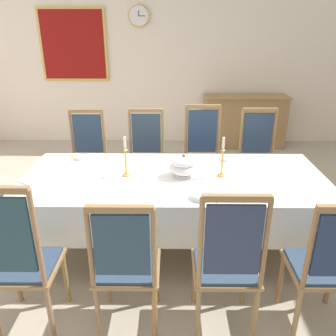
{
  "coord_description": "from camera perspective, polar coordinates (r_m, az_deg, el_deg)",
  "views": [
    {
      "loc": [
        -0.03,
        -3.0,
        2.02
      ],
      "look_at": [
        -0.05,
        -0.18,
        0.83
      ],
      "focal_mm": 36.32,
      "sensor_mm": 36.0,
      "label": 1
    }
  ],
  "objects": [
    {
      "name": "sideboard",
      "position": [
        6.21,
        12.63,
        7.67
      ],
      "size": [
        1.44,
        0.48,
        0.9
      ],
      "rotation": [
        0.0,
        0.0,
        3.14
      ],
      "color": "olive",
      "rests_on": "ground"
    },
    {
      "name": "framed_painting",
      "position": [
        6.36,
        -15.59,
        19.27
      ],
      "size": [
        1.14,
        0.05,
        1.19
      ],
      "color": "#D1B251"
    },
    {
      "name": "bowl_far_left",
      "position": [
        3.49,
        9.9,
        1.72
      ],
      "size": [
        0.15,
        0.15,
        0.03
      ],
      "color": "white",
      "rests_on": "tablecloth"
    },
    {
      "name": "bowl_near_left",
      "position": [
        2.67,
        5.7,
        -4.69
      ],
      "size": [
        0.16,
        0.16,
        0.04
      ],
      "color": "white",
      "rests_on": "tablecloth"
    },
    {
      "name": "back_wall",
      "position": [
        6.2,
        0.82,
        19.61
      ],
      "size": [
        7.28,
        0.08,
        3.34
      ],
      "primitive_type": "cube",
      "color": "silver",
      "rests_on": "ground"
    },
    {
      "name": "candlestick_east",
      "position": [
        3.04,
        9.1,
        1.21
      ],
      "size": [
        0.07,
        0.07,
        0.37
      ],
      "color": "gold",
      "rests_on": "tablecloth"
    },
    {
      "name": "spoon_primary",
      "position": [
        2.72,
        8.01,
        -4.74
      ],
      "size": [
        0.03,
        0.18,
        0.01
      ],
      "rotation": [
        0.0,
        0.0,
        -0.01
      ],
      "color": "gold",
      "rests_on": "tablecloth"
    },
    {
      "name": "bowl_near_right",
      "position": [
        3.57,
        -14.2,
        1.8
      ],
      "size": [
        0.15,
        0.15,
        0.03
      ],
      "color": "white",
      "rests_on": "tablecloth"
    },
    {
      "name": "soup_tureen",
      "position": [
        3.03,
        2.62,
        0.41
      ],
      "size": [
        0.26,
        0.26,
        0.21
      ],
      "color": "white",
      "rests_on": "tablecloth"
    },
    {
      "name": "chair_south_d",
      "position": [
        2.56,
        25.09,
        -14.51
      ],
      "size": [
        0.44,
        0.42,
        1.07
      ],
      "color": "#9B6D44",
      "rests_on": "ground"
    },
    {
      "name": "chair_north_a",
      "position": [
        4.16,
        -13.38,
        1.82
      ],
      "size": [
        0.44,
        0.42,
        1.12
      ],
      "rotation": [
        0.0,
        0.0,
        3.14
      ],
      "color": "#94653C",
      "rests_on": "ground"
    },
    {
      "name": "spoon_secondary",
      "position": [
        3.62,
        -15.76,
        1.78
      ],
      "size": [
        0.05,
        0.18,
        0.01
      ],
      "rotation": [
        0.0,
        0.0,
        0.18
      ],
      "color": "gold",
      "rests_on": "tablecloth"
    },
    {
      "name": "chair_south_a",
      "position": [
        2.52,
        -23.64,
        -13.85
      ],
      "size": [
        0.44,
        0.42,
        1.18
      ],
      "color": "#96673B",
      "rests_on": "ground"
    },
    {
      "name": "chair_north_b",
      "position": [
        4.05,
        -3.69,
        1.87
      ],
      "size": [
        0.44,
        0.42,
        1.13
      ],
      "rotation": [
        0.0,
        0.0,
        3.14
      ],
      "color": "olive",
      "rests_on": "ground"
    },
    {
      "name": "tablecloth",
      "position": [
        3.1,
        0.97,
        -2.9
      ],
      "size": [
        2.72,
        1.15,
        0.38
      ],
      "color": "white",
      "rests_on": "dining_table"
    },
    {
      "name": "chair_north_d",
      "position": [
        4.16,
        14.85,
        1.8
      ],
      "size": [
        0.44,
        0.42,
        1.14
      ],
      "rotation": [
        0.0,
        0.0,
        3.14
      ],
      "color": "olive",
      "rests_on": "ground"
    },
    {
      "name": "ground",
      "position": [
        3.63,
        0.88,
        -11.38
      ],
      "size": [
        7.28,
        6.3,
        0.04
      ],
      "primitive_type": "cube",
      "color": "#B2A590"
    },
    {
      "name": "mounted_clock",
      "position": [
        6.14,
        -4.9,
        24.09
      ],
      "size": [
        0.35,
        0.06,
        0.35
      ],
      "color": "#D1B251"
    },
    {
      "name": "candlestick_west",
      "position": [
        3.03,
        -7.11,
        1.29
      ],
      "size": [
        0.07,
        0.07,
        0.37
      ],
      "color": "gold",
      "rests_on": "tablecloth"
    },
    {
      "name": "chair_south_c",
      "position": [
        2.35,
        9.92,
        -15.29
      ],
      "size": [
        0.44,
        0.42,
        1.14
      ],
      "color": "#9A6E45",
      "rests_on": "ground"
    },
    {
      "name": "dining_table",
      "position": [
        3.09,
        0.97,
        -2.56
      ],
      "size": [
        2.7,
        1.13,
        0.76
      ],
      "color": "olive",
      "rests_on": "ground"
    },
    {
      "name": "chair_north_c",
      "position": [
        4.05,
        5.79,
        2.06
      ],
      "size": [
        0.44,
        0.42,
        1.18
      ],
      "rotation": [
        0.0,
        0.0,
        3.14
      ],
      "color": "#9C6B4D",
      "rests_on": "ground"
    },
    {
      "name": "chair_south_b",
      "position": [
        2.36,
        -7.03,
        -15.69
      ],
      "size": [
        0.44,
        0.42,
        1.07
      ],
      "color": "#8D6B4D",
      "rests_on": "ground"
    }
  ]
}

